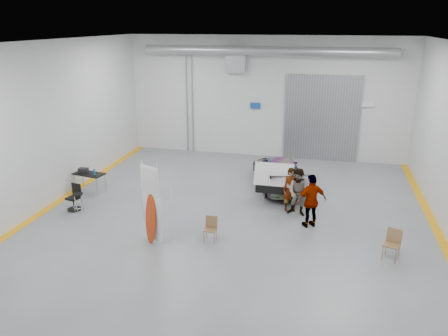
% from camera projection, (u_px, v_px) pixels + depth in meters
% --- Properties ---
extents(ground, '(16.00, 16.00, 0.00)m').
position_uv_depth(ground, '(231.00, 220.00, 15.27)').
color(ground, slate).
rests_on(ground, ground).
extents(room_shell, '(14.02, 16.18, 6.01)m').
position_uv_depth(room_shell, '(251.00, 94.00, 15.96)').
color(room_shell, silver).
rests_on(room_shell, ground).
extents(sedan_car, '(2.94, 4.63, 1.25)m').
position_uv_depth(sedan_car, '(279.00, 172.00, 18.29)').
color(sedan_car, silver).
rests_on(sedan_car, ground).
extents(person_a, '(0.66, 0.50, 1.64)m').
position_uv_depth(person_a, '(291.00, 190.00, 15.81)').
color(person_a, brown).
rests_on(person_a, ground).
extents(person_b, '(0.96, 0.80, 1.74)m').
position_uv_depth(person_b, '(299.00, 192.00, 15.44)').
color(person_b, '#456D80').
rests_on(person_b, ground).
extents(person_c, '(1.15, 0.94, 1.86)m').
position_uv_depth(person_c, '(311.00, 201.00, 14.54)').
color(person_c, '#985C32').
rests_on(person_c, ground).
extents(surfboard_display, '(0.71, 0.43, 2.69)m').
position_uv_depth(surfboard_display, '(153.00, 211.00, 13.36)').
color(surfboard_display, white).
rests_on(surfboard_display, ground).
extents(folding_chair_near, '(0.39, 0.40, 0.80)m').
position_uv_depth(folding_chair_near, '(210.00, 234.00, 13.76)').
color(folding_chair_near, brown).
rests_on(folding_chair_near, ground).
extents(folding_chair_far, '(0.55, 0.58, 0.90)m').
position_uv_depth(folding_chair_far, '(391.00, 250.00, 12.71)').
color(folding_chair_far, brown).
rests_on(folding_chair_far, ground).
extents(shop_stool, '(0.39, 0.39, 0.76)m').
position_uv_depth(shop_stool, '(79.00, 203.00, 15.76)').
color(shop_stool, black).
rests_on(shop_stool, ground).
extents(work_table, '(1.35, 0.85, 1.02)m').
position_uv_depth(work_table, '(87.00, 173.00, 17.61)').
color(work_table, '#919399').
rests_on(work_table, ground).
extents(office_chair, '(0.51, 0.53, 0.96)m').
position_uv_depth(office_chair, '(74.00, 199.00, 16.03)').
color(office_chair, black).
rests_on(office_chair, ground).
extents(trunk_lid, '(1.46, 0.88, 0.04)m').
position_uv_depth(trunk_lid, '(274.00, 172.00, 16.33)').
color(trunk_lid, silver).
rests_on(trunk_lid, sedan_car).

